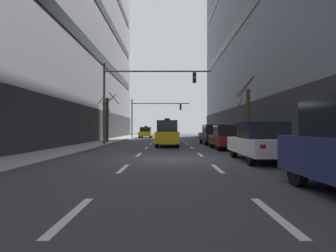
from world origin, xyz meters
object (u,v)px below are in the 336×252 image
at_px(taxi_driving_3, 168,131).
at_px(street_tree_0, 108,118).
at_px(car_driving_0, 170,133).
at_px(traffic_signal_1, 151,111).
at_px(street_tree_1, 248,115).
at_px(car_parked_3, 214,135).
at_px(taxi_driving_1, 168,134).
at_px(car_parked_1, 261,142).
at_px(traffic_signal_0, 136,89).
at_px(taxi_driving_2, 146,133).
at_px(car_parked_2, 227,137).

height_order(taxi_driving_3, street_tree_0, street_tree_0).
bearing_deg(car_driving_0, traffic_signal_1, 132.70).
relative_size(car_driving_0, street_tree_0, 0.90).
bearing_deg(street_tree_1, car_parked_3, 123.37).
height_order(taxi_driving_1, car_parked_3, taxi_driving_1).
distance_m(traffic_signal_1, street_tree_0, 13.49).
height_order(car_parked_1, street_tree_1, street_tree_1).
distance_m(car_parked_3, street_tree_0, 10.31).
xyz_separation_m(car_parked_1, traffic_signal_0, (-6.61, 10.48, 3.82)).
xyz_separation_m(taxi_driving_2, taxi_driving_3, (3.31, -11.82, 0.29)).
xyz_separation_m(taxi_driving_3, street_tree_1, (6.10, -8.07, 1.31)).
xyz_separation_m(car_driving_0, taxi_driving_2, (-3.47, 4.19, 0.02)).
bearing_deg(taxi_driving_2, taxi_driving_1, -80.48).
relative_size(taxi_driving_1, traffic_signal_0, 0.47).
height_order(taxi_driving_3, street_tree_1, street_tree_1).
relative_size(car_driving_0, traffic_signal_1, 0.50).
bearing_deg(taxi_driving_2, car_parked_2, -71.77).
bearing_deg(car_parked_2, taxi_driving_2, 108.23).
xyz_separation_m(car_driving_0, car_parked_2, (3.82, -17.97, 0.02)).
height_order(car_parked_2, traffic_signal_0, traffic_signal_0).
relative_size(traffic_signal_0, street_tree_0, 1.88).
relative_size(car_driving_0, car_parked_1, 0.94).
height_order(traffic_signal_0, street_tree_1, traffic_signal_0).
xyz_separation_m(traffic_signal_0, street_tree_1, (8.72, -1.65, -2.25)).
xyz_separation_m(car_parked_3, street_tree_0, (-9.89, 2.45, 1.56)).
bearing_deg(car_parked_3, traffic_signal_1, 112.91).
height_order(taxi_driving_3, car_parked_1, taxi_driving_3).
relative_size(traffic_signal_1, street_tree_1, 1.56).
height_order(taxi_driving_2, car_parked_3, taxi_driving_2).
bearing_deg(taxi_driving_3, taxi_driving_2, 105.63).
bearing_deg(traffic_signal_0, car_driving_0, 78.76).
bearing_deg(taxi_driving_2, car_parked_1, -75.75).
bearing_deg(taxi_driving_3, car_parked_2, -68.89).
bearing_deg(taxi_driving_3, car_parked_1, -76.73).
distance_m(taxi_driving_2, traffic_signal_1, 3.46).
bearing_deg(car_parked_3, traffic_signal_0, -166.85).
bearing_deg(car_parked_3, taxi_driving_1, -145.84).
height_order(taxi_driving_3, traffic_signal_1, traffic_signal_1).
bearing_deg(car_driving_0, car_parked_3, -73.00).
height_order(taxi_driving_2, traffic_signal_0, traffic_signal_0).
relative_size(taxi_driving_3, car_parked_3, 0.97).
bearing_deg(taxi_driving_1, traffic_signal_1, 97.78).
xyz_separation_m(taxi_driving_2, car_parked_1, (7.30, -28.73, 0.03)).
height_order(street_tree_0, street_tree_1, street_tree_1).
distance_m(taxi_driving_2, traffic_signal_0, 18.66).
bearing_deg(car_parked_2, taxi_driving_1, 146.05).
xyz_separation_m(car_driving_0, traffic_signal_0, (-2.79, -14.05, 3.86)).
xyz_separation_m(taxi_driving_2, car_parked_2, (7.30, -22.16, 0.01)).
relative_size(car_parked_1, traffic_signal_0, 0.51).
height_order(car_driving_0, car_parked_2, car_parked_2).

